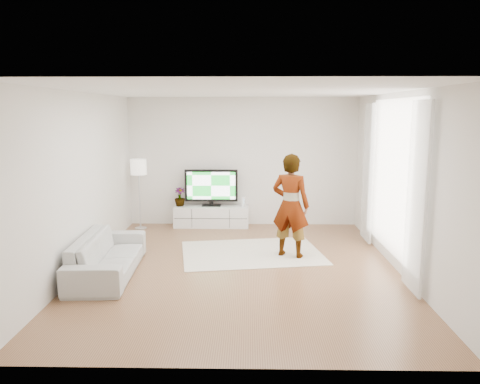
{
  "coord_description": "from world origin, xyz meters",
  "views": [
    {
      "loc": [
        0.14,
        -7.23,
        2.5
      ],
      "look_at": [
        -0.01,
        0.4,
        1.18
      ],
      "focal_mm": 35.0,
      "sensor_mm": 36.0,
      "label": 1
    }
  ],
  "objects_px": {
    "media_console": "(211,216)",
    "television": "(211,186)",
    "rug": "(252,253)",
    "floor_lamp": "(139,170)",
    "player": "(291,205)",
    "sofa": "(108,255)"
  },
  "relations": [
    {
      "from": "media_console",
      "to": "television",
      "type": "xyz_separation_m",
      "value": [
        0.0,
        0.03,
        0.66
      ]
    },
    {
      "from": "television",
      "to": "rug",
      "type": "xyz_separation_m",
      "value": [
        0.87,
        -1.98,
        -0.88
      ]
    },
    {
      "from": "television",
      "to": "floor_lamp",
      "type": "distance_m",
      "value": 1.58
    },
    {
      "from": "television",
      "to": "floor_lamp",
      "type": "height_order",
      "value": "floor_lamp"
    },
    {
      "from": "media_console",
      "to": "floor_lamp",
      "type": "distance_m",
      "value": 1.85
    },
    {
      "from": "television",
      "to": "rug",
      "type": "bearing_deg",
      "value": -66.17
    },
    {
      "from": "television",
      "to": "player",
      "type": "bearing_deg",
      "value": -54.51
    },
    {
      "from": "player",
      "to": "sofa",
      "type": "xyz_separation_m",
      "value": [
        -2.9,
        -0.96,
        -0.6
      ]
    },
    {
      "from": "media_console",
      "to": "sofa",
      "type": "xyz_separation_m",
      "value": [
        -1.36,
        -3.09,
        0.08
      ]
    },
    {
      "from": "player",
      "to": "sofa",
      "type": "bearing_deg",
      "value": 40.41
    },
    {
      "from": "television",
      "to": "sofa",
      "type": "relative_size",
      "value": 0.55
    },
    {
      "from": "television",
      "to": "rug",
      "type": "relative_size",
      "value": 0.47
    },
    {
      "from": "media_console",
      "to": "sofa",
      "type": "height_order",
      "value": "sofa"
    },
    {
      "from": "television",
      "to": "player",
      "type": "xyz_separation_m",
      "value": [
        1.54,
        -2.15,
        0.02
      ]
    },
    {
      "from": "television",
      "to": "rug",
      "type": "height_order",
      "value": "television"
    },
    {
      "from": "media_console",
      "to": "player",
      "type": "relative_size",
      "value": 0.91
    },
    {
      "from": "sofa",
      "to": "rug",
      "type": "bearing_deg",
      "value": -65.99
    },
    {
      "from": "player",
      "to": "floor_lamp",
      "type": "height_order",
      "value": "player"
    },
    {
      "from": "media_console",
      "to": "player",
      "type": "height_order",
      "value": "player"
    },
    {
      "from": "media_console",
      "to": "floor_lamp",
      "type": "height_order",
      "value": "floor_lamp"
    },
    {
      "from": "television",
      "to": "sofa",
      "type": "distance_m",
      "value": 3.45
    },
    {
      "from": "media_console",
      "to": "rug",
      "type": "xyz_separation_m",
      "value": [
        0.87,
        -1.95,
        -0.22
      ]
    }
  ]
}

